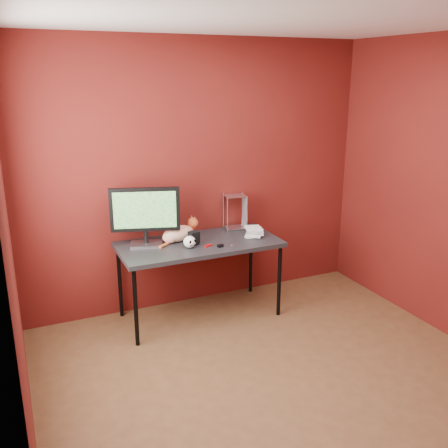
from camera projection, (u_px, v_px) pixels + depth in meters
name	position (u px, v px, depth m)	size (l,w,h in m)	color
room	(294.00, 201.00, 3.30)	(3.52, 3.52, 2.61)	#54351C
desk	(199.00, 247.00, 4.66)	(1.50, 0.70, 0.75)	black
monitor	(145.00, 214.00, 4.48)	(0.61, 0.28, 0.54)	#B8B7BD
cat	(179.00, 233.00, 4.66)	(0.44, 0.26, 0.22)	#C85C2A
skull_mug	(190.00, 242.00, 4.48)	(0.11, 0.12, 0.11)	white
speaker	(194.00, 238.00, 4.59)	(0.11, 0.11, 0.12)	black
book_stack	(247.00, 193.00, 4.74)	(0.24, 0.26, 0.83)	beige
wire_rack	(235.00, 212.00, 5.02)	(0.23, 0.20, 0.35)	#B8B7BD
pocket_knife	(208.00, 246.00, 4.53)	(0.08, 0.02, 0.02)	#9F0C0C
black_gadget	(220.00, 246.00, 4.52)	(0.05, 0.03, 0.03)	black
washer	(232.00, 245.00, 4.57)	(0.04, 0.04, 0.00)	#B8B7BD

